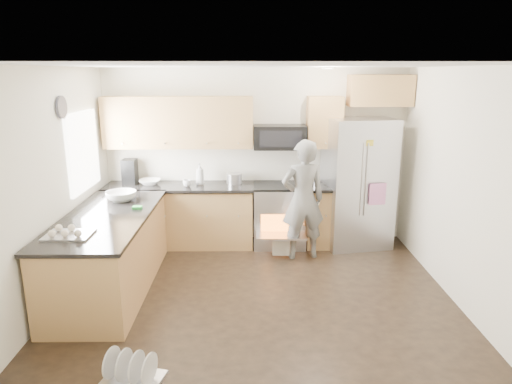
{
  "coord_description": "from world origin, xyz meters",
  "views": [
    {
      "loc": [
        -0.06,
        -4.82,
        2.54
      ],
      "look_at": [
        -0.01,
        0.5,
        1.13
      ],
      "focal_mm": 32.0,
      "sensor_mm": 36.0,
      "label": 1
    }
  ],
  "objects_px": {
    "stove_range": "(279,201)",
    "person": "(303,200)",
    "refrigerator": "(357,183)",
    "dish_rack": "(131,374)"
  },
  "relations": [
    {
      "from": "stove_range",
      "to": "person",
      "type": "bearing_deg",
      "value": -59.13
    },
    {
      "from": "refrigerator",
      "to": "dish_rack",
      "type": "height_order",
      "value": "refrigerator"
    },
    {
      "from": "stove_range",
      "to": "refrigerator",
      "type": "relative_size",
      "value": 0.94
    },
    {
      "from": "refrigerator",
      "to": "person",
      "type": "relative_size",
      "value": 1.14
    },
    {
      "from": "person",
      "to": "dish_rack",
      "type": "xyz_separation_m",
      "value": [
        -1.72,
        -2.71,
        -0.76
      ]
    },
    {
      "from": "stove_range",
      "to": "refrigerator",
      "type": "distance_m",
      "value": 1.18
    },
    {
      "from": "stove_range",
      "to": "refrigerator",
      "type": "bearing_deg",
      "value": 0.36
    },
    {
      "from": "stove_range",
      "to": "dish_rack",
      "type": "distance_m",
      "value": 3.55
    },
    {
      "from": "person",
      "to": "dish_rack",
      "type": "height_order",
      "value": "person"
    },
    {
      "from": "refrigerator",
      "to": "dish_rack",
      "type": "relative_size",
      "value": 3.32
    }
  ]
}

